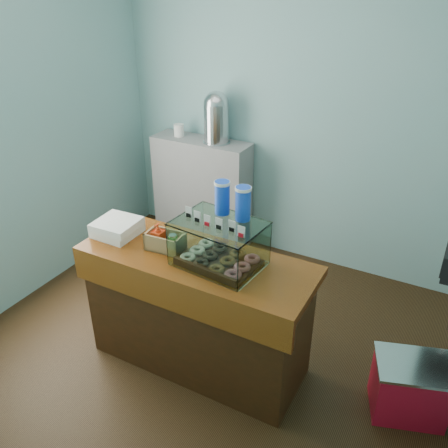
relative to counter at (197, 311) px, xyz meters
The scene contains 9 objects.
ground 0.52m from the counter, 90.00° to the left, with size 3.50×3.50×0.00m, color black.
room_shell 1.27m from the counter, 84.37° to the left, with size 3.54×3.04×2.82m.
counter is the anchor object (origin of this frame).
back_shelf 1.82m from the counter, 119.76° to the left, with size 1.00×0.32×1.10m, color gray.
display_case 0.64m from the counter, 13.03° to the left, with size 0.58×0.45×0.51m.
condiment_crate 0.56m from the counter, behind, with size 0.26×0.17×0.18m.
pastry_boxes 0.82m from the counter, behind, with size 0.30×0.30×0.11m.
coffee_urn 1.96m from the counter, 114.71° to the left, with size 0.26×0.26×0.49m.
red_cooler 1.47m from the counter, 10.10° to the left, with size 0.55×0.48×0.40m.
Camera 1 is at (1.42, -2.47, 2.56)m, focal length 38.00 mm.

